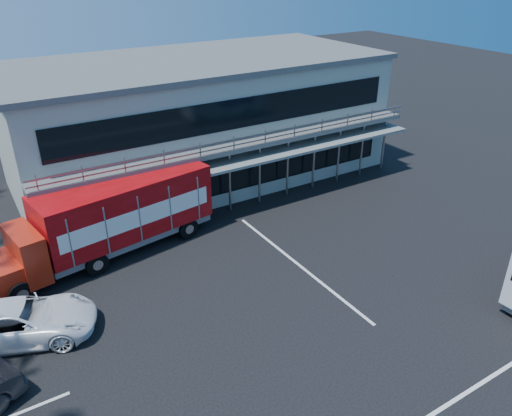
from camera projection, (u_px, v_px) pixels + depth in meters
ground at (302, 315)px, 19.67m from camera, size 120.00×120.00×0.00m
building at (199, 119)px, 30.73m from camera, size 22.40×12.00×7.30m
red_truck at (112, 216)px, 22.91m from camera, size 10.75×4.14×3.53m
parked_car_c at (21, 321)px, 18.19m from camera, size 5.83×4.14×1.48m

